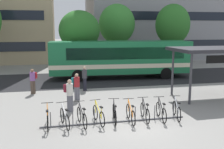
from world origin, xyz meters
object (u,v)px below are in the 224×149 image
object	(u,v)px
parked_bicycle_orange_5	(131,114)
parked_bicycle_black_6	(145,112)
city_bus	(120,58)
street_tree_0	(79,30)
parked_bicycle_yellow_3	(99,115)
commuter_maroon_pack_3	(69,93)
parked_bicycle_orange_0	(48,119)
parked_bicycle_black_2	(82,117)
parked_bicycle_silver_8	(177,110)
parked_bicycle_white_1	(65,118)
parked_bicycle_black_4	(115,114)
street_tree_3	(117,24)
commuter_teal_pack_0	(76,85)
street_tree_2	(173,25)
commuter_red_pack_1	(33,79)
parked_bicycle_black_7	(161,112)
commuter_black_pack_2	(85,77)
transit_shelter	(217,51)

from	to	relation	value
parked_bicycle_orange_5	parked_bicycle_black_6	world-z (taller)	same
city_bus	street_tree_0	distance (m)	5.37
parked_bicycle_yellow_3	street_tree_0	distance (m)	14.73
commuter_maroon_pack_3	parked_bicycle_orange_0	bearing A→B (deg)	-62.28
parked_bicycle_black_2	parked_bicycle_orange_5	size ratio (longest dim) A/B	0.99
parked_bicycle_black_6	parked_bicycle_silver_8	xyz separation A→B (m)	(1.58, -0.04, 0.00)
city_bus	parked_bicycle_white_1	size ratio (longest dim) A/B	7.15
city_bus	parked_bicycle_orange_0	size ratio (longest dim) A/B	7.04
parked_bicycle_yellow_3	parked_bicycle_black_4	world-z (taller)	same
parked_bicycle_black_4	street_tree_3	distance (m)	18.78
city_bus	parked_bicycle_black_2	distance (m)	11.57
commuter_teal_pack_0	commuter_maroon_pack_3	size ratio (longest dim) A/B	0.96
city_bus	parked_bicycle_yellow_3	xyz separation A→B (m)	(-3.45, -10.58, -1.39)
commuter_maroon_pack_3	street_tree_3	size ratio (longest dim) A/B	0.24
parked_bicycle_yellow_3	parked_bicycle_orange_0	bearing A→B (deg)	82.84
parked_bicycle_yellow_3	parked_bicycle_black_6	distance (m)	2.20
parked_bicycle_black_2	street_tree_3	bearing A→B (deg)	-26.76
parked_bicycle_white_1	parked_bicycle_silver_8	world-z (taller)	same
parked_bicycle_black_6	street_tree_2	size ratio (longest dim) A/B	0.25
city_bus	parked_bicycle_black_4	bearing A→B (deg)	78.63
commuter_red_pack_1	street_tree_0	distance (m)	9.35
commuter_maroon_pack_3	parked_bicycle_black_7	bearing A→B (deg)	26.75
parked_bicycle_black_6	commuter_teal_pack_0	size ratio (longest dim) A/B	1.05
parked_bicycle_black_4	commuter_black_pack_2	size ratio (longest dim) A/B	1.01
street_tree_0	parked_bicycle_orange_5	bearing A→B (deg)	-85.30
transit_shelter	commuter_maroon_pack_3	world-z (taller)	transit_shelter
commuter_teal_pack_0	street_tree_3	bearing A→B (deg)	121.60
parked_bicycle_yellow_3	parked_bicycle_black_4	bearing A→B (deg)	-96.62
street_tree_3	commuter_teal_pack_0	bearing A→B (deg)	-111.89
parked_bicycle_silver_8	commuter_teal_pack_0	distance (m)	6.18
parked_bicycle_white_1	street_tree_3	bearing A→B (deg)	-31.15
street_tree_0	commuter_red_pack_1	bearing A→B (deg)	-114.97
parked_bicycle_white_1	commuter_black_pack_2	xyz separation A→B (m)	(1.51, 6.60, 0.60)
parked_bicycle_white_1	parked_bicycle_orange_0	bearing A→B (deg)	76.03
parked_bicycle_silver_8	commuter_red_pack_1	distance (m)	9.61
parked_bicycle_orange_0	street_tree_0	bearing A→B (deg)	-12.38
parked_bicycle_orange_5	parked_bicycle_white_1	bearing A→B (deg)	91.70
commuter_teal_pack_0	street_tree_3	xyz separation A→B (m)	(5.50, 13.70, 3.82)
commuter_red_pack_1	street_tree_3	xyz separation A→B (m)	(8.22, 11.58, 3.79)
parked_bicycle_black_7	parked_bicycle_white_1	bearing A→B (deg)	96.36
parked_bicycle_black_6	parked_bicycle_black_7	xyz separation A→B (m)	(0.78, -0.07, 0.00)
parked_bicycle_yellow_3	street_tree_3	xyz separation A→B (m)	(4.78, 17.84, 4.37)
commuter_maroon_pack_3	street_tree_0	xyz separation A→B (m)	(1.51, 12.21, 3.11)
parked_bicycle_black_2	commuter_teal_pack_0	world-z (taller)	commuter_teal_pack_0
parked_bicycle_white_1	parked_bicycle_black_4	distance (m)	2.27
city_bus	transit_shelter	distance (m)	8.72
parked_bicycle_orange_5	parked_bicycle_black_7	distance (m)	1.51
parked_bicycle_black_2	commuter_maroon_pack_3	world-z (taller)	commuter_maroon_pack_3
parked_bicycle_white_1	commuter_black_pack_2	world-z (taller)	commuter_black_pack_2
parked_bicycle_white_1	parked_bicycle_orange_5	bearing A→B (deg)	-102.12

